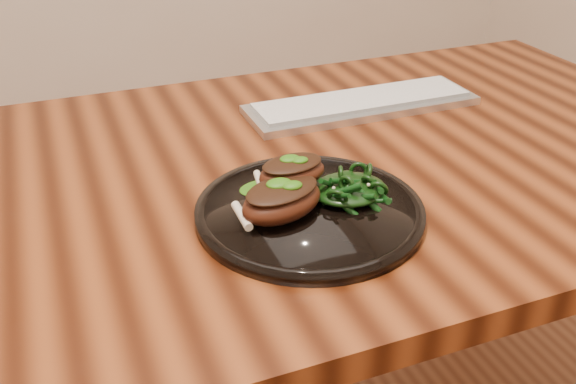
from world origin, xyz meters
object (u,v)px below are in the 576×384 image
Objects in this scene: plate at (310,211)px; lamb_chop_front at (281,199)px; greens_heap at (349,185)px; keyboard at (362,103)px; desk at (253,216)px.

lamb_chop_front is at bearing -166.20° from plate.
greens_heap is at bearing 8.91° from lamb_chop_front.
greens_heap is 0.24× the size of keyboard.
greens_heap is at bearing -120.25° from keyboard.
plate is 0.06m from greens_heap.
plate is at bearing -80.64° from desk.
lamb_chop_front reaches higher than plate.
keyboard is at bearing 29.97° from desk.
keyboard is at bearing 59.75° from greens_heap.
lamb_chop_front is 0.42m from keyboard.
lamb_chop_front is 0.10m from greens_heap.
plate is (0.03, -0.16, 0.09)m from desk.
plate is at bearing 13.80° from lamb_chop_front.
lamb_chop_front is at bearing -131.06° from keyboard.
lamb_chop_front reaches higher than keyboard.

